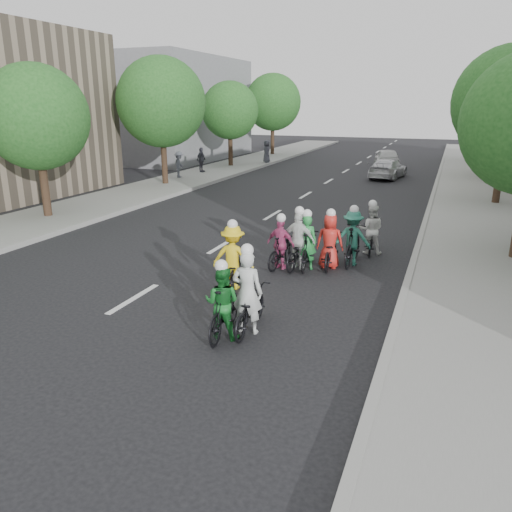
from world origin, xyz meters
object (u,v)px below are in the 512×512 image
Objects in this scene: cyclist_5 at (307,247)px; cyclist_7 at (353,241)px; follow_car_trail at (387,158)px; spectator_2 at (267,152)px; follow_car_lead at (388,169)px; cyclist_0 at (249,303)px; spectator_0 at (179,165)px; spectator_1 at (201,160)px; cyclist_2 at (234,263)px; cyclist_3 at (281,248)px; cyclist_4 at (330,247)px; cyclist_8 at (299,247)px; cyclist_6 at (371,234)px; cyclist_1 at (223,307)px.

cyclist_5 is 1.39m from cyclist_7.
follow_car_trail is 2.41× the size of spectator_2.
follow_car_lead is at bearing -84.90° from cyclist_7.
cyclist_0 reaches higher than follow_car_trail.
follow_car_trail is (-0.73, 5.28, 0.09)m from follow_car_lead.
spectator_0 is 0.99× the size of spectator_1.
cyclist_2 reaches higher than cyclist_7.
cyclist_7 is at bearing -147.01° from spectator_0.
cyclist_4 reaches higher than cyclist_3.
cyclist_5 is 1.01× the size of cyclist_8.
cyclist_8 is at bearing -148.30° from cyclist_3.
spectator_2 is at bearing -13.76° from spectator_1.
spectator_1 reaches higher than cyclist_6.
cyclist_6 is 19.23m from spectator_1.
spectator_2 is at bearing -13.97° from follow_car_lead.
cyclist_5 is at bearing 98.34° from follow_car_lead.
cyclist_4 is at bearing -149.32° from spectator_0.
cyclist_1 is at bearing -160.57° from spectator_0.
cyclist_4 is 0.74m from cyclist_7.
follow_car_trail is (-0.87, 24.08, 0.07)m from cyclist_5.
cyclist_7 reaches higher than follow_car_lead.
cyclist_6 is 0.94× the size of cyclist_8.
cyclist_1 is at bearing 79.40° from follow_car_trail.
cyclist_0 is at bearing 100.89° from cyclist_8.
cyclist_1 is 28.86m from follow_car_trail.
cyclist_3 is 1.04× the size of spectator_0.
spectator_0 is at bearing 32.61° from follow_car_trail.
cyclist_7 reaches higher than cyclist_4.
spectator_0 is at bearing -46.63° from cyclist_6.
cyclist_2 reaches higher than spectator_0.
spectator_1 is (-11.72, 20.55, 0.34)m from cyclist_0.
cyclist_4 is 20.05m from spectator_1.
cyclist_7 is (1.80, 1.07, 0.10)m from cyclist_3.
follow_car_trail is (-0.20, 24.34, 0.10)m from cyclist_3.
follow_car_lead is 2.61× the size of spectator_0.
cyclist_7 is at bearing 83.32° from follow_car_trail.
spectator_2 is at bearing -67.86° from cyclist_6.
follow_car_lead is 1.01× the size of follow_car_trail.
cyclist_8 is at bearing 34.83° from cyclist_7.
cyclist_5 is (-0.01, 4.37, 0.01)m from cyclist_0.
follow_car_lead is 10.13m from spectator_2.
spectator_0 is (-10.50, 15.65, 0.27)m from cyclist_2.
cyclist_6 reaches higher than follow_car_trail.
cyclist_5 is 17.90m from spectator_0.
cyclist_7 reaches higher than cyclist_3.
cyclist_8 is (-0.79, -0.41, 0.02)m from cyclist_4.
cyclist_7 is at bearing -150.45° from cyclist_5.
spectator_1 is at bearing -67.34° from cyclist_2.
cyclist_5 is 2.59m from cyclist_6.
cyclist_1 is at bearing 69.22° from cyclist_6.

